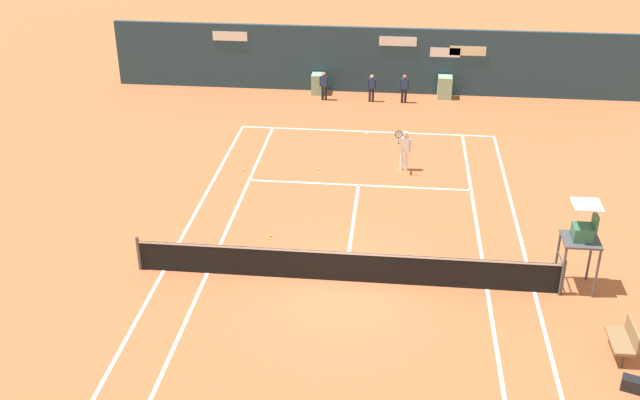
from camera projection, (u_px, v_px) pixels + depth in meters
ground_plane at (346, 270)px, 22.28m from camera, size 80.00×80.00×0.01m
tennis_net at (345, 266)px, 21.54m from camera, size 12.10×0.10×1.07m
sponsor_back_wall at (374, 61)px, 36.18m from camera, size 25.00×1.02×3.13m
umpire_chair at (582, 235)px, 20.73m from camera, size 1.00×1.00×2.63m
player_bench at (625, 338)px, 18.53m from camera, size 0.54×1.13×0.88m
player_on_baseline at (404, 147)px, 28.22m from camera, size 0.64×0.64×1.77m
ball_kid_centre_post at (324, 84)px, 35.45m from camera, size 0.45×0.20×1.35m
ball_kid_right_post at (372, 86)px, 35.26m from camera, size 0.43×0.18×1.30m
ball_kid_left_post at (404, 87)px, 35.10m from camera, size 0.45×0.19×1.34m
tennis_ball_near_service_line at (244, 170)px, 28.60m from camera, size 0.07×0.07×0.07m
tennis_ball_mid_court at (319, 169)px, 28.66m from camera, size 0.07×0.07×0.07m
tennis_ball_by_sideline at (271, 236)px, 24.07m from camera, size 0.07×0.07×0.07m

